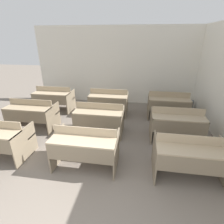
{
  "coord_description": "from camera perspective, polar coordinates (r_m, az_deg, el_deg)",
  "views": [
    {
      "loc": [
        0.99,
        -1.16,
        2.52
      ],
      "look_at": [
        0.35,
        2.85,
        0.78
      ],
      "focal_mm": 28.0,
      "sensor_mm": 36.0,
      "label": 1
    }
  ],
  "objects": [
    {
      "name": "wall_back",
      "position": [
        7.12,
        0.93,
        14.73
      ],
      "size": [
        6.34,
        0.06,
        2.94
      ],
      "color": "white",
      "rests_on": "ground_plane"
    },
    {
      "name": "bench_front_center",
      "position": [
        3.65,
        -8.67,
        -10.93
      ],
      "size": [
        1.29,
        0.81,
        0.91
      ],
      "color": "#83735C",
      "rests_on": "ground_plane"
    },
    {
      "name": "bench_front_right",
      "position": [
        3.66,
        24.09,
        -12.86
      ],
      "size": [
        1.29,
        0.81,
        0.91
      ],
      "color": "#82735C",
      "rests_on": "ground_plane"
    },
    {
      "name": "bench_second_left",
      "position": [
        5.59,
        -24.7,
        -0.35
      ],
      "size": [
        1.29,
        0.81,
        0.91
      ],
      "color": "#7A6B54",
      "rests_on": "ground_plane"
    },
    {
      "name": "bench_second_center",
      "position": [
        4.82,
        -4.16,
        -1.82
      ],
      "size": [
        1.29,
        0.81,
        0.91
      ],
      "color": "#7F7059",
      "rests_on": "ground_plane"
    },
    {
      "name": "bench_second_right",
      "position": [
        4.8,
        20.33,
        -3.41
      ],
      "size": [
        1.29,
        0.81,
        0.91
      ],
      "color": "#83745D",
      "rests_on": "ground_plane"
    },
    {
      "name": "bench_third_left",
      "position": [
        6.72,
        -18.48,
        4.38
      ],
      "size": [
        1.29,
        0.81,
        0.91
      ],
      "color": "#82725C",
      "rests_on": "ground_plane"
    },
    {
      "name": "bench_third_center",
      "position": [
        6.07,
        -1.11,
        3.62
      ],
      "size": [
        1.29,
        0.81,
        0.91
      ],
      "color": "#7F7059",
      "rests_on": "ground_plane"
    },
    {
      "name": "bench_third_right",
      "position": [
        6.05,
        17.89,
        2.41
      ],
      "size": [
        1.29,
        0.81,
        0.91
      ],
      "color": "#7B6C55",
      "rests_on": "ground_plane"
    },
    {
      "name": "wastepaper_bin",
      "position": [
        7.13,
        24.06,
        2.05
      ],
      "size": [
        0.24,
        0.24,
        0.39
      ],
      "color": "#474C51",
      "rests_on": "ground_plane"
    }
  ]
}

